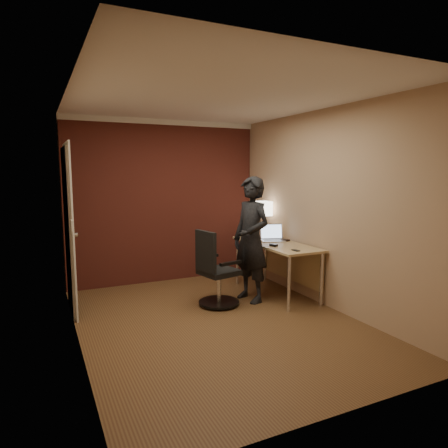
{
  "coord_description": "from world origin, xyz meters",
  "views": [
    {
      "loc": [
        -1.82,
        -4.03,
        1.72
      ],
      "look_at": [
        0.35,
        0.55,
        1.05
      ],
      "focal_mm": 32.0,
      "sensor_mm": 36.0,
      "label": 1
    }
  ],
  "objects_px": {
    "desk": "(280,251)",
    "person": "(251,239)",
    "wallet": "(285,240)",
    "office_chair": "(215,274)",
    "desk_lamp": "(263,209)",
    "laptop": "(272,236)",
    "phone": "(296,250)",
    "mouse": "(274,245)"
  },
  "relations": [
    {
      "from": "desk_lamp",
      "to": "phone",
      "type": "bearing_deg",
      "value": -100.71
    },
    {
      "from": "desk_lamp",
      "to": "laptop",
      "type": "height_order",
      "value": "desk_lamp"
    },
    {
      "from": "phone",
      "to": "desk",
      "type": "bearing_deg",
      "value": 74.96
    },
    {
      "from": "mouse",
      "to": "phone",
      "type": "bearing_deg",
      "value": -92.96
    },
    {
      "from": "desk",
      "to": "person",
      "type": "relative_size",
      "value": 0.91
    },
    {
      "from": "mouse",
      "to": "phone",
      "type": "relative_size",
      "value": 0.87
    },
    {
      "from": "mouse",
      "to": "office_chair",
      "type": "height_order",
      "value": "office_chair"
    },
    {
      "from": "desk_lamp",
      "to": "office_chair",
      "type": "height_order",
      "value": "desk_lamp"
    },
    {
      "from": "phone",
      "to": "wallet",
      "type": "height_order",
      "value": "wallet"
    },
    {
      "from": "mouse",
      "to": "office_chair",
      "type": "distance_m",
      "value": 0.88
    },
    {
      "from": "office_chair",
      "to": "person",
      "type": "bearing_deg",
      "value": 1.41
    },
    {
      "from": "person",
      "to": "phone",
      "type": "bearing_deg",
      "value": 26.28
    },
    {
      "from": "desk_lamp",
      "to": "laptop",
      "type": "bearing_deg",
      "value": -102.35
    },
    {
      "from": "desk_lamp",
      "to": "wallet",
      "type": "bearing_deg",
      "value": -83.41
    },
    {
      "from": "desk",
      "to": "wallet",
      "type": "bearing_deg",
      "value": 31.52
    },
    {
      "from": "desk",
      "to": "office_chair",
      "type": "height_order",
      "value": "office_chair"
    },
    {
      "from": "laptop",
      "to": "office_chair",
      "type": "bearing_deg",
      "value": -163.46
    },
    {
      "from": "laptop",
      "to": "mouse",
      "type": "bearing_deg",
      "value": -119.4
    },
    {
      "from": "mouse",
      "to": "wallet",
      "type": "height_order",
      "value": "mouse"
    },
    {
      "from": "desk",
      "to": "laptop",
      "type": "relative_size",
      "value": 3.79
    },
    {
      "from": "wallet",
      "to": "desk_lamp",
      "type": "bearing_deg",
      "value": 96.59
    },
    {
      "from": "desk",
      "to": "person",
      "type": "height_order",
      "value": "person"
    },
    {
      "from": "desk_lamp",
      "to": "person",
      "type": "relative_size",
      "value": 0.32
    },
    {
      "from": "wallet",
      "to": "phone",
      "type": "bearing_deg",
      "value": -113.51
    },
    {
      "from": "laptop",
      "to": "wallet",
      "type": "relative_size",
      "value": 3.6
    },
    {
      "from": "desk_lamp",
      "to": "desk",
      "type": "bearing_deg",
      "value": -96.96
    },
    {
      "from": "laptop",
      "to": "wallet",
      "type": "height_order",
      "value": "laptop"
    },
    {
      "from": "desk_lamp",
      "to": "phone",
      "type": "xyz_separation_m",
      "value": [
        -0.22,
        -1.19,
        -0.41
      ]
    },
    {
      "from": "office_chair",
      "to": "person",
      "type": "xyz_separation_m",
      "value": [
        0.53,
        0.01,
        0.4
      ]
    },
    {
      "from": "office_chair",
      "to": "phone",
      "type": "bearing_deg",
      "value": -26.9
    },
    {
      "from": "mouse",
      "to": "person",
      "type": "bearing_deg",
      "value": 143.36
    },
    {
      "from": "mouse",
      "to": "wallet",
      "type": "relative_size",
      "value": 0.91
    },
    {
      "from": "phone",
      "to": "person",
      "type": "distance_m",
      "value": 0.61
    },
    {
      "from": "wallet",
      "to": "person",
      "type": "bearing_deg",
      "value": -164.57
    },
    {
      "from": "wallet",
      "to": "desk",
      "type": "bearing_deg",
      "value": -148.48
    },
    {
      "from": "desk",
      "to": "wallet",
      "type": "distance_m",
      "value": 0.21
    },
    {
      "from": "office_chair",
      "to": "desk_lamp",
      "type": "bearing_deg",
      "value": 32.67
    },
    {
      "from": "desk_lamp",
      "to": "office_chair",
      "type": "xyz_separation_m",
      "value": [
        -1.13,
        -0.73,
        -0.72
      ]
    },
    {
      "from": "mouse",
      "to": "wallet",
      "type": "xyz_separation_m",
      "value": [
        0.38,
        0.29,
        -0.01
      ]
    },
    {
      "from": "wallet",
      "to": "person",
      "type": "xyz_separation_m",
      "value": [
        -0.66,
        -0.18,
        0.09
      ]
    },
    {
      "from": "desk",
      "to": "phone",
      "type": "relative_size",
      "value": 13.04
    },
    {
      "from": "phone",
      "to": "wallet",
      "type": "bearing_deg",
      "value": 66.08
    }
  ]
}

